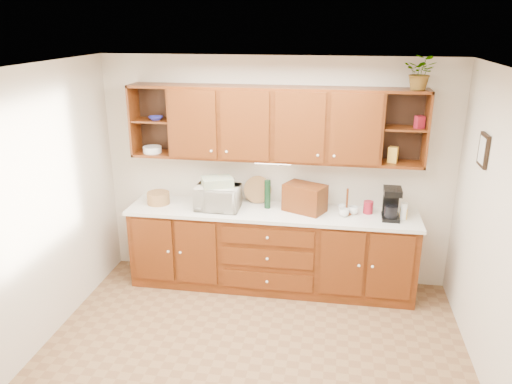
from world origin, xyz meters
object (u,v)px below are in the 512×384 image
(bread_box, at_px, (305,198))
(microwave, at_px, (218,198))
(coffee_maker, at_px, (391,204))
(potted_plant, at_px, (421,72))

(bread_box, bearing_deg, microwave, -149.61)
(coffee_maker, xyz_separation_m, potted_plant, (0.18, 0.12, 1.36))
(microwave, distance_m, potted_plant, 2.50)
(potted_plant, bearing_deg, microwave, -176.22)
(microwave, bearing_deg, coffee_maker, 1.50)
(microwave, height_order, coffee_maker, coffee_maker)
(microwave, distance_m, bread_box, 0.97)
(coffee_maker, bearing_deg, microwave, -178.02)
(bread_box, height_order, coffee_maker, coffee_maker)
(microwave, bearing_deg, potted_plant, 4.67)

